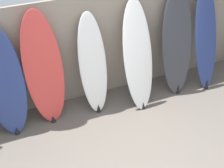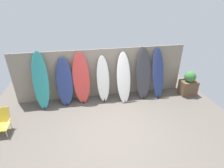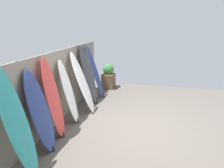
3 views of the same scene
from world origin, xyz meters
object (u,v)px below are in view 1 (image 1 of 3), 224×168
at_px(surfboard_navy_6, 206,39).
at_px(surfboard_white_4, 138,57).
at_px(surfboard_navy_1, 5,84).
at_px(surfboard_white_3, 93,66).
at_px(surfboard_red_2, 44,70).
at_px(surfboard_charcoal_5, 177,43).

bearing_deg(surfboard_navy_6, surfboard_white_4, -178.49).
bearing_deg(surfboard_white_4, surfboard_navy_1, 176.57).
height_order(surfboard_white_3, surfboard_navy_6, surfboard_navy_6).
height_order(surfboard_red_2, surfboard_navy_6, same).
xyz_separation_m(surfboard_white_4, surfboard_navy_6, (1.29, 0.03, 0.04)).
distance_m(surfboard_red_2, surfboard_charcoal_5, 2.21).
bearing_deg(surfboard_red_2, surfboard_navy_6, -1.96).
relative_size(surfboard_red_2, surfboard_white_4, 1.05).
bearing_deg(surfboard_navy_1, surfboard_navy_6, -1.50).
bearing_deg(surfboard_white_4, surfboard_navy_6, 1.51).
height_order(surfboard_white_3, surfboard_white_4, surfboard_white_4).
height_order(surfboard_white_3, surfboard_charcoal_5, surfboard_charcoal_5).
bearing_deg(surfboard_white_3, surfboard_navy_1, 179.34).
bearing_deg(surfboard_navy_6, surfboard_white_3, 177.94).
height_order(surfboard_navy_1, surfboard_white_3, surfboard_navy_1).
relative_size(surfboard_red_2, surfboard_charcoal_5, 0.99).
xyz_separation_m(surfboard_navy_1, surfboard_navy_6, (3.32, -0.09, 0.07)).
relative_size(surfboard_red_2, surfboard_white_3, 1.11).
height_order(surfboard_white_4, surfboard_charcoal_5, surfboard_charcoal_5).
height_order(surfboard_charcoal_5, surfboard_navy_6, surfboard_charcoal_5).
bearing_deg(surfboard_navy_6, surfboard_charcoal_5, 175.77).
xyz_separation_m(surfboard_white_3, surfboard_white_4, (0.71, -0.11, 0.05)).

